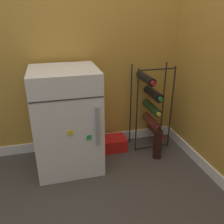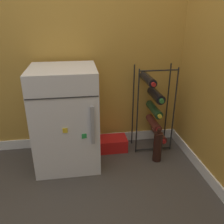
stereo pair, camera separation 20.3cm
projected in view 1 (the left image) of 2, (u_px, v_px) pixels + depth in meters
ground_plane at (99, 188)px, 1.76m from camera, size 14.00×14.00×0.00m
wall_back at (78, 7)px, 1.88m from camera, size 6.78×0.07×2.50m
mini_fridge at (67, 120)px, 1.89m from camera, size 0.51×0.50×0.83m
wine_rack at (152, 106)px, 2.19m from camera, size 0.35×0.31×0.79m
soda_box at (112, 143)px, 2.24m from camera, size 0.26×0.18×0.12m
loose_bottle_floor at (158, 144)px, 2.08m from camera, size 0.08×0.08×0.31m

